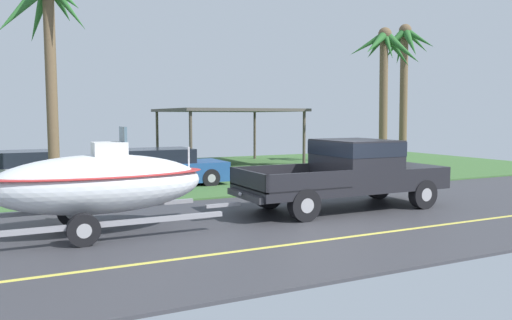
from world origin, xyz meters
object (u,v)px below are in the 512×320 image
object	(u,v)px
pickup_truck_towing	(354,170)
palm_tree_mid	(46,28)
parked_sedan_far	(159,168)
palm_tree_near_right	(405,62)
boat_on_trailer	(99,183)
parked_sedan_near	(21,172)
carport_awning	(227,111)
palm_tree_near_left	(386,64)

from	to	relation	value
pickup_truck_towing	palm_tree_mid	size ratio (longest dim) A/B	0.92
parked_sedan_far	palm_tree_near_right	distance (m)	14.44
pickup_truck_towing	parked_sedan_far	size ratio (longest dim) A/B	1.31
boat_on_trailer	parked_sedan_near	size ratio (longest dim) A/B	1.32
pickup_truck_towing	parked_sedan_near	world-z (taller)	pickup_truck_towing
parked_sedan_near	boat_on_trailer	bearing A→B (deg)	-79.02
pickup_truck_towing	carport_awning	world-z (taller)	carport_awning
parked_sedan_far	palm_tree_near_right	bearing A→B (deg)	10.04
carport_awning	palm_tree_near_left	bearing A→B (deg)	-45.22
pickup_truck_towing	palm_tree_near_right	size ratio (longest dim) A/B	0.84
pickup_truck_towing	parked_sedan_far	bearing A→B (deg)	120.14
pickup_truck_towing	carport_awning	xyz separation A→B (m)	(1.46, 12.38, 1.71)
boat_on_trailer	palm_tree_near_left	xyz separation A→B (m)	(13.71, 6.89, 3.80)
pickup_truck_towing	palm_tree_near_right	xyz separation A→B (m)	(9.75, 8.79, 4.25)
carport_awning	palm_tree_near_right	size ratio (longest dim) A/B	0.87
carport_awning	palm_tree_near_right	distance (m)	9.39
parked_sedan_far	carport_awning	distance (m)	8.17
parked_sedan_far	palm_tree_near_left	bearing A→B (deg)	2.60
boat_on_trailer	parked_sedan_far	distance (m)	7.12
parked_sedan_far	palm_tree_mid	size ratio (longest dim) A/B	0.71
parked_sedan_near	parked_sedan_far	xyz separation A→B (m)	(4.48, -0.75, 0.00)
pickup_truck_towing	palm_tree_mid	xyz separation A→B (m)	(-7.46, 4.26, 3.94)
parked_sedan_near	palm_tree_mid	distance (m)	5.26
pickup_truck_towing	palm_tree_near_left	size ratio (longest dim) A/B	0.93
parked_sedan_far	palm_tree_mid	xyz separation A→B (m)	(-3.74, -2.15, 4.32)
carport_awning	palm_tree_near_left	size ratio (longest dim) A/B	0.96
pickup_truck_towing	palm_tree_near_left	world-z (taller)	palm_tree_near_left
boat_on_trailer	palm_tree_near_right	distance (m)	19.22
boat_on_trailer	parked_sedan_far	size ratio (longest dim) A/B	1.28
carport_awning	boat_on_trailer	bearing A→B (deg)	-123.75
parked_sedan_far	palm_tree_near_left	world-z (taller)	palm_tree_near_left
palm_tree_near_right	pickup_truck_towing	bearing A→B (deg)	-137.97
carport_awning	palm_tree_mid	distance (m)	12.26
palm_tree_near_left	palm_tree_near_right	distance (m)	3.45
carport_awning	palm_tree_near_left	distance (m)	8.02
pickup_truck_towing	palm_tree_mid	world-z (taller)	palm_tree_mid
parked_sedan_far	palm_tree_near_left	size ratio (longest dim) A/B	0.71
carport_awning	parked_sedan_near	bearing A→B (deg)	-151.60
parked_sedan_near	palm_tree_near_left	size ratio (longest dim) A/B	0.69
parked_sedan_near	carport_awning	xyz separation A→B (m)	(9.66, 5.22, 2.09)
palm_tree_near_right	parked_sedan_far	bearing A→B (deg)	-169.96
parked_sedan_near	parked_sedan_far	size ratio (longest dim) A/B	0.97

